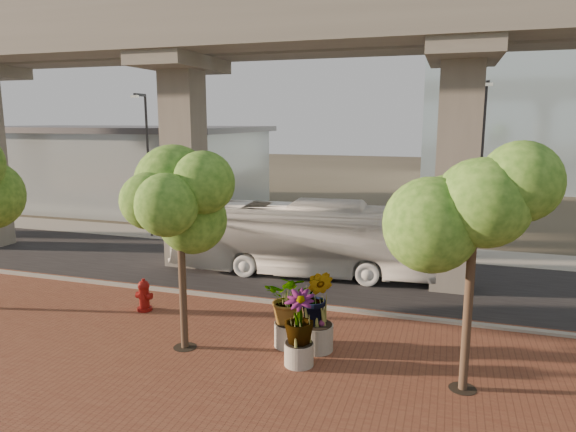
% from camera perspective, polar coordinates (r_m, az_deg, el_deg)
% --- Properties ---
extents(ground, '(160.00, 160.00, 0.00)m').
position_cam_1_polar(ground, '(21.19, 0.89, -8.11)').
color(ground, '#3C382C').
rests_on(ground, ground).
extents(brick_plaza, '(70.00, 13.00, 0.06)m').
position_cam_1_polar(brick_plaza, '(14.31, -8.84, -17.75)').
color(brick_plaza, brown).
rests_on(brick_plaza, ground).
extents(asphalt_road, '(90.00, 8.00, 0.04)m').
position_cam_1_polar(asphalt_road, '(23.01, 2.33, -6.53)').
color(asphalt_road, black).
rests_on(asphalt_road, ground).
extents(curb_strip, '(70.00, 0.25, 0.16)m').
position_cam_1_polar(curb_strip, '(19.36, -0.84, -9.70)').
color(curb_strip, gray).
rests_on(curb_strip, ground).
extents(far_sidewalk, '(90.00, 3.00, 0.06)m').
position_cam_1_polar(far_sidewalk, '(28.16, 5.29, -3.34)').
color(far_sidewalk, gray).
rests_on(far_sidewalk, ground).
extents(transit_viaduct, '(72.00, 5.60, 12.40)m').
position_cam_1_polar(transit_viaduct, '(21.99, 2.47, 11.87)').
color(transit_viaduct, gray).
rests_on(transit_viaduct, ground).
extents(station_pavilion, '(23.00, 13.00, 6.30)m').
position_cam_1_polar(station_pavilion, '(43.78, -18.60, 5.37)').
color(station_pavilion, '#A5B6BD').
rests_on(station_pavilion, ground).
extents(transit_bus, '(11.80, 3.55, 3.24)m').
position_cam_1_polar(transit_bus, '(22.84, 1.44, -2.49)').
color(transit_bus, white).
rests_on(transit_bus, ground).
extents(fire_hydrant, '(0.59, 0.53, 1.18)m').
position_cam_1_polar(fire_hydrant, '(19.27, -15.70, -8.48)').
color(fire_hydrant, maroon).
rests_on(fire_hydrant, ground).
extents(planter_front, '(2.07, 2.07, 2.28)m').
position_cam_1_polar(planter_front, '(15.54, 0.18, -9.55)').
color(planter_front, gray).
rests_on(planter_front, ground).
extents(planter_right, '(2.02, 2.02, 2.15)m').
position_cam_1_polar(planter_right, '(14.42, 1.24, -11.54)').
color(planter_right, '#A19C91').
rests_on(planter_right, ground).
extents(planter_left, '(2.26, 2.26, 2.48)m').
position_cam_1_polar(planter_left, '(15.26, 3.19, -9.46)').
color(planter_left, '#AFA79E').
rests_on(planter_left, ground).
extents(street_tree_near_west, '(3.64, 3.64, 5.81)m').
position_cam_1_polar(street_tree_near_west, '(15.02, -11.94, 0.39)').
color(street_tree_near_west, '#4C382B').
rests_on(street_tree_near_west, ground).
extents(street_tree_near_east, '(3.75, 3.75, 6.60)m').
position_cam_1_polar(street_tree_near_east, '(12.96, 20.10, 1.65)').
color(street_tree_near_east, '#4C382B').
rests_on(street_tree_near_east, ground).
extents(streetlamp_west, '(0.41, 1.19, 8.21)m').
position_cam_1_polar(streetlamp_west, '(30.69, -15.40, 6.49)').
color(streetlamp_west, '#2F3034').
rests_on(streetlamp_west, ground).
extents(streetlamp_east, '(0.42, 1.24, 8.54)m').
position_cam_1_polar(streetlamp_east, '(26.70, 20.72, 6.04)').
color(streetlamp_east, '#2E2F34').
rests_on(streetlamp_east, ground).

